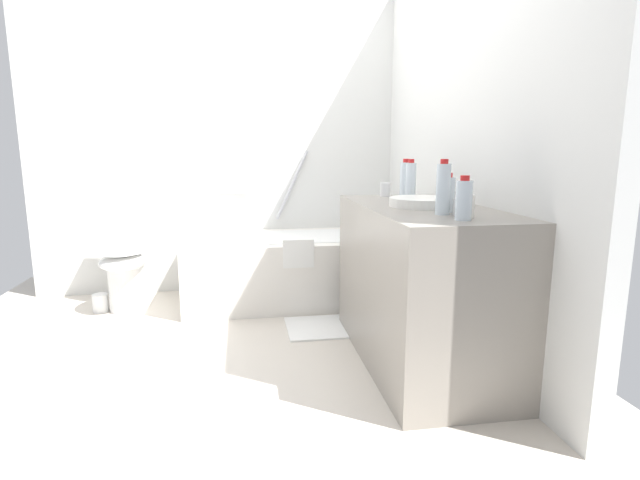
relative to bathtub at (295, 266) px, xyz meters
name	(u,v)px	position (x,y,z in m)	size (l,w,h in m)	color
ground_plane	(230,342)	(-0.50, -0.81, -0.28)	(3.76, 3.76, 0.00)	beige
wall_back_tiled	(228,143)	(-0.50, 0.45, 0.96)	(3.16, 0.10, 2.47)	silver
wall_right_mirror	(457,141)	(0.93, -0.81, 0.96)	(0.10, 2.81, 2.47)	silver
bathtub	(295,266)	(0.00, 0.00, 0.00)	(1.68, 0.80, 1.17)	white
toilet	(127,260)	(-1.26, 0.01, 0.09)	(0.38, 0.53, 0.73)	white
vanity_counter	(420,285)	(0.56, -1.23, 0.16)	(0.63, 1.36, 0.88)	gray
sink_basin	(422,202)	(0.55, -1.24, 0.63)	(0.35, 0.35, 0.05)	white
sink_faucet	(458,199)	(0.75, -1.24, 0.64)	(0.13, 0.15, 0.08)	#BABABF
water_bottle_0	(443,189)	(0.53, -1.57, 0.73)	(0.07, 0.07, 0.26)	silver
water_bottle_1	(406,180)	(0.61, -0.81, 0.72)	(0.07, 0.07, 0.24)	silver
water_bottle_2	(411,181)	(0.59, -0.96, 0.72)	(0.06, 0.06, 0.25)	silver
water_bottle_3	(448,194)	(0.59, -1.49, 0.69)	(0.07, 0.07, 0.19)	silver
water_bottle_4	(464,200)	(0.54, -1.76, 0.69)	(0.07, 0.07, 0.19)	silver
drinking_glass_0	(459,207)	(0.60, -1.60, 0.64)	(0.06, 0.06, 0.08)	white
drinking_glass_1	(467,206)	(0.59, -1.69, 0.66)	(0.07, 0.07, 0.10)	white
drinking_glass_2	(385,190)	(0.52, -0.66, 0.65)	(0.07, 0.07, 0.09)	white
bath_mat	(333,326)	(0.18, -0.66, -0.27)	(0.63, 0.44, 0.01)	white
toilet_paper_roll	(100,303)	(-1.45, -0.06, -0.21)	(0.11, 0.11, 0.13)	white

